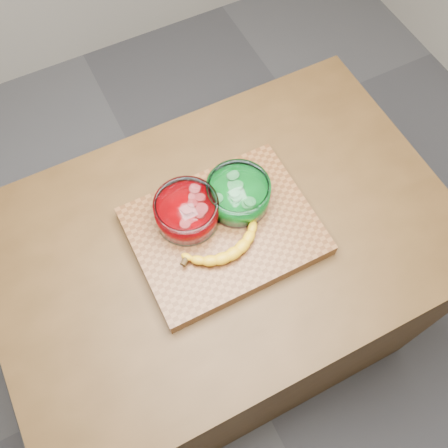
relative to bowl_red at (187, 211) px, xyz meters
name	(u,v)px	position (x,y,z in m)	size (l,w,h in m)	color
ground	(224,329)	(0.07, -0.06, -0.98)	(3.50, 3.50, 0.00)	#535358
counter	(224,293)	(0.07, -0.06, -0.53)	(1.20, 0.80, 0.90)	#482F15
cutting_board	(224,231)	(0.07, -0.06, -0.06)	(0.45, 0.35, 0.04)	brown
bowl_red	(187,211)	(0.00, 0.00, 0.00)	(0.16, 0.16, 0.07)	white
bowl_green	(238,194)	(0.14, -0.01, 0.00)	(0.16, 0.16, 0.07)	white
banana	(225,244)	(0.05, -0.11, -0.02)	(0.25, 0.12, 0.03)	gold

